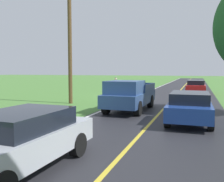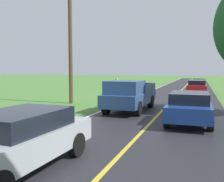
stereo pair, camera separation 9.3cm
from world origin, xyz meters
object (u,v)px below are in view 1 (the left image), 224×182
at_px(sedan_ahead_same_lane, 19,139).
at_px(sedan_mid_oncoming, 190,106).
at_px(hitchhiker_walking, 116,85).
at_px(utility_pole_roadside, 70,51).
at_px(pickup_truck_passing, 129,95).
at_px(sedan_near_oncoming, 196,86).
at_px(suitcase_carried, 112,93).

bearing_deg(sedan_ahead_same_lane, sedan_mid_oncoming, -117.56).
height_order(hitchhiker_walking, utility_pole_roadside, utility_pole_roadside).
distance_m(pickup_truck_passing, sedan_ahead_same_lane, 9.40).
bearing_deg(hitchhiker_walking, sedan_near_oncoming, -151.19).
bearing_deg(sedan_ahead_same_lane, sedan_near_oncoming, -99.68).
distance_m(pickup_truck_passing, sedan_mid_oncoming, 4.22).
xyz_separation_m(hitchhiker_walking, sedan_near_oncoming, (-7.35, -4.05, -0.23)).
relative_size(hitchhiker_walking, sedan_ahead_same_lane, 0.39).
bearing_deg(pickup_truck_passing, sedan_near_oncoming, -105.69).
distance_m(suitcase_carried, pickup_truck_passing, 9.78).
xyz_separation_m(sedan_ahead_same_lane, utility_pole_roadside, (4.76, -11.35, 3.05)).
bearing_deg(pickup_truck_passing, utility_pole_roadside, -21.56).
relative_size(hitchhiker_walking, pickup_truck_passing, 0.32).
relative_size(pickup_truck_passing, sedan_ahead_same_lane, 1.22).
relative_size(suitcase_carried, sedan_ahead_same_lane, 0.11).
height_order(sedan_ahead_same_lane, utility_pole_roadside, utility_pole_roadside).
distance_m(pickup_truck_passing, utility_pole_roadside, 6.02).
relative_size(hitchhiker_walking, sedan_near_oncoming, 0.40).
xyz_separation_m(hitchhiker_walking, suitcase_carried, (0.42, 0.05, -0.74)).
height_order(sedan_ahead_same_lane, sedan_mid_oncoming, same).
distance_m(sedan_ahead_same_lane, sedan_mid_oncoming, 7.95).
distance_m(hitchhiker_walking, suitcase_carried, 0.86).
relative_size(suitcase_carried, pickup_truck_passing, 0.09).
distance_m(hitchhiker_walking, sedan_near_oncoming, 8.40).
bearing_deg(sedan_ahead_same_lane, utility_pole_roadside, -67.24).
relative_size(sedan_near_oncoming, utility_pole_roadside, 0.58).
height_order(hitchhiker_walking, sedan_ahead_same_lane, hitchhiker_walking).
relative_size(sedan_mid_oncoming, utility_pole_roadside, 0.58).
xyz_separation_m(pickup_truck_passing, sedan_near_oncoming, (-3.63, -12.92, -0.21)).
xyz_separation_m(sedan_ahead_same_lane, sedan_near_oncoming, (-3.81, -22.32, 0.00)).
bearing_deg(sedan_near_oncoming, utility_pole_roadside, 52.01).
relative_size(hitchhiker_walking, utility_pole_roadside, 0.23).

